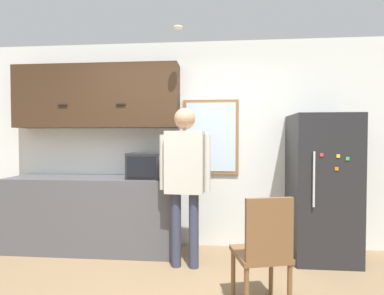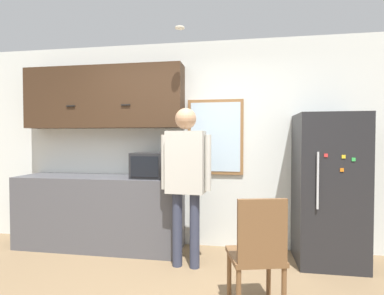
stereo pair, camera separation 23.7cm
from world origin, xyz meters
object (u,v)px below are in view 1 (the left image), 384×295
object	(u,v)px
microwave	(149,166)
person	(185,170)
refrigerator	(322,187)
chair	(264,248)

from	to	relation	value
microwave	person	size ratio (longest dim) A/B	0.28
microwave	person	world-z (taller)	person
microwave	refrigerator	size ratio (longest dim) A/B	0.29
person	refrigerator	bearing A→B (deg)	16.97
microwave	person	distance (m)	0.62
refrigerator	chair	distance (m)	1.48
chair	refrigerator	bearing A→B (deg)	-139.48
person	chair	xyz separation A→B (m)	(0.74, -0.81, -0.55)
microwave	person	bearing A→B (deg)	-37.54
microwave	chair	distance (m)	1.80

